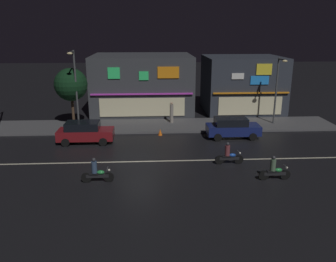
% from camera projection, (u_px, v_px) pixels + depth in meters
% --- Properties ---
extents(ground_plane, '(140.00, 140.00, 0.00)m').
position_uv_depth(ground_plane, '(140.00, 162.00, 23.28)').
color(ground_plane, black).
extents(lane_divider_stripe, '(33.62, 0.16, 0.01)m').
position_uv_depth(lane_divider_stripe, '(140.00, 161.00, 23.28)').
color(lane_divider_stripe, beige).
rests_on(lane_divider_stripe, ground).
extents(sidewalk_far, '(35.39, 4.60, 0.14)m').
position_uv_depth(sidewalk_far, '(142.00, 126.00, 31.53)').
color(sidewalk_far, '#4C4C4F').
rests_on(sidewalk_far, ground).
extents(storefront_left_block, '(10.30, 8.18, 5.98)m').
position_uv_depth(storefront_left_block, '(143.00, 83.00, 36.73)').
color(storefront_left_block, '#383A3F').
rests_on(storefront_left_block, ground).
extents(storefront_center_block, '(7.90, 7.12, 5.81)m').
position_uv_depth(storefront_center_block, '(242.00, 84.00, 36.82)').
color(storefront_center_block, '#2D333D').
rests_on(storefront_center_block, ground).
extents(streetlamp_mid, '(0.44, 1.64, 6.78)m').
position_uv_depth(streetlamp_mid, '(75.00, 84.00, 29.02)').
color(streetlamp_mid, '#47494C').
rests_on(streetlamp_mid, sidewalk_far).
extents(streetlamp_east, '(0.44, 1.64, 6.01)m').
position_uv_depth(streetlamp_east, '(278.00, 85.00, 30.91)').
color(streetlamp_east, '#47494C').
rests_on(streetlamp_east, sidewalk_far).
extents(pedestrian_on_sidewalk, '(0.33, 0.33, 1.97)m').
position_uv_depth(pedestrian_on_sidewalk, '(172.00, 113.00, 32.10)').
color(pedestrian_on_sidewalk, gray).
rests_on(pedestrian_on_sidewalk, sidewalk_far).
extents(street_tree, '(2.90, 2.90, 5.19)m').
position_uv_depth(street_tree, '(71.00, 85.00, 30.37)').
color(street_tree, '#473323').
rests_on(street_tree, sidewalk_far).
extents(parked_car_near_kerb, '(4.30, 1.98, 1.67)m').
position_uv_depth(parked_car_near_kerb, '(232.00, 127.00, 28.16)').
color(parked_car_near_kerb, navy).
rests_on(parked_car_near_kerb, ground).
extents(parked_car_trailing, '(4.30, 1.98, 1.67)m').
position_uv_depth(parked_car_trailing, '(85.00, 132.00, 26.94)').
color(parked_car_trailing, maroon).
rests_on(parked_car_trailing, ground).
extents(motorcycle_lead, '(1.90, 0.60, 1.52)m').
position_uv_depth(motorcycle_lead, '(274.00, 170.00, 20.31)').
color(motorcycle_lead, black).
rests_on(motorcycle_lead, ground).
extents(motorcycle_following, '(1.90, 0.60, 1.52)m').
position_uv_depth(motorcycle_following, '(229.00, 155.00, 22.69)').
color(motorcycle_following, black).
rests_on(motorcycle_following, ground).
extents(motorcycle_opposite_lane, '(1.90, 0.60, 1.52)m').
position_uv_depth(motorcycle_opposite_lane, '(96.00, 172.00, 19.99)').
color(motorcycle_opposite_lane, black).
rests_on(motorcycle_opposite_lane, ground).
extents(traffic_cone, '(0.36, 0.36, 0.55)m').
position_uv_depth(traffic_cone, '(160.00, 132.00, 28.94)').
color(traffic_cone, orange).
rests_on(traffic_cone, ground).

